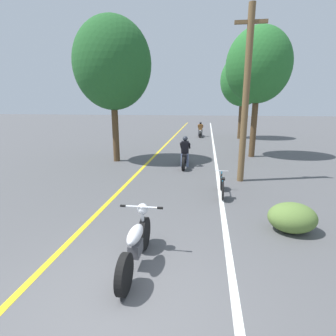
{
  "coord_description": "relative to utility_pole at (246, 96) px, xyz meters",
  "views": [
    {
      "loc": [
        1.19,
        -3.16,
        2.96
      ],
      "look_at": [
        -0.0,
        4.97,
        0.9
      ],
      "focal_mm": 28.0,
      "sensor_mm": 36.0,
      "label": 1
    }
  ],
  "objects": [
    {
      "name": "ground_plane",
      "position": [
        -2.55,
        -6.92,
        -3.19
      ],
      "size": [
        120.0,
        120.0,
        0.0
      ],
      "primitive_type": "plane",
      "color": "#515154"
    },
    {
      "name": "utility_pole",
      "position": [
        0.0,
        0.0,
        0.0
      ],
      "size": [
        1.1,
        0.24,
        6.21
      ],
      "color": "brown",
      "rests_on": "ground"
    },
    {
      "name": "motorcycle_foreground",
      "position": [
        -2.56,
        -5.91,
        -2.74
      ],
      "size": [
        0.85,
        2.02,
        1.02
      ],
      "color": "black",
      "rests_on": "ground"
    },
    {
      "name": "motorcycle_rider_far",
      "position": [
        -1.91,
        13.44,
        -2.7
      ],
      "size": [
        0.5,
        2.04,
        1.3
      ],
      "color": "black",
      "rests_on": "ground"
    },
    {
      "name": "roadside_tree_right_near",
      "position": [
        1.19,
        4.92,
        1.61
      ],
      "size": [
        3.35,
        3.02,
        6.76
      ],
      "color": "#513A23",
      "rests_on": "ground"
    },
    {
      "name": "lane_stripe_center",
      "position": [
        -4.25,
        6.05,
        -3.19
      ],
      "size": [
        0.14,
        48.0,
        0.01
      ],
      "primitive_type": "cube",
      "color": "yellow",
      "rests_on": "ground"
    },
    {
      "name": "motorcycle_rider_lead",
      "position": [
        -2.33,
        2.03,
        -2.64
      ],
      "size": [
        0.5,
        2.14,
        1.45
      ],
      "color": "black",
      "rests_on": "ground"
    },
    {
      "name": "bicycle_parked",
      "position": [
        -0.8,
        -1.72,
        -2.86
      ],
      "size": [
        0.44,
        1.59,
        0.71
      ],
      "color": "black",
      "rests_on": "ground"
    },
    {
      "name": "roadside_tree_right_far",
      "position": [
        1.39,
        12.65,
        1.5
      ],
      "size": [
        3.57,
        3.22,
        6.77
      ],
      "color": "#513A23",
      "rests_on": "ground"
    },
    {
      "name": "roadside_tree_left",
      "position": [
        -5.94,
        2.74,
        1.54
      ],
      "size": [
        3.76,
        3.38,
        6.91
      ],
      "color": "#513A23",
      "rests_on": "ground"
    },
    {
      "name": "lane_stripe_edge",
      "position": [
        -0.83,
        6.05,
        -3.19
      ],
      "size": [
        0.14,
        48.0,
        0.01
      ],
      "primitive_type": "cube",
      "color": "white",
      "rests_on": "ground"
    },
    {
      "name": "roadside_bush",
      "position": [
        0.69,
        -4.08,
        -2.84
      ],
      "size": [
        1.1,
        0.88,
        0.7
      ],
      "color": "#5B7A38",
      "rests_on": "ground"
    }
  ]
}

